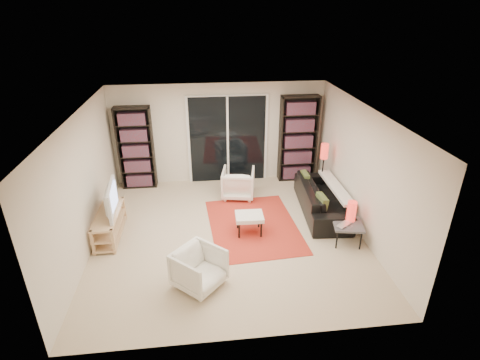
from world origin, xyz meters
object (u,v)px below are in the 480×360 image
at_px(bookshelf_left, 136,148).
at_px(tv_stand, 110,224).
at_px(floor_lamp, 324,157).
at_px(armchair_back, 238,183).
at_px(side_table, 348,226).
at_px(sofa, 322,198).
at_px(bookshelf_right, 298,139).
at_px(ottoman, 249,217).
at_px(armchair_front, 199,269).

xyz_separation_m(bookshelf_left, tv_stand, (-0.29, -2.12, -0.71)).
bearing_deg(floor_lamp, armchair_back, 175.26).
bearing_deg(side_table, sofa, 95.23).
distance_m(tv_stand, sofa, 4.30).
height_order(bookshelf_right, floor_lamp, bookshelf_right).
bearing_deg(armchair_back, ottoman, 102.34).
bearing_deg(side_table, bookshelf_left, 145.20).
xyz_separation_m(armchair_back, ottoman, (0.04, -1.53, 0.01)).
xyz_separation_m(tv_stand, side_table, (4.38, -0.72, 0.10)).
relative_size(sofa, armchair_back, 2.89).
xyz_separation_m(bookshelf_right, armchair_back, (-1.55, -0.80, -0.72)).
bearing_deg(bookshelf_right, sofa, -85.48).
distance_m(ottoman, side_table, 1.82).
bearing_deg(bookshelf_left, bookshelf_right, -0.00).
relative_size(bookshelf_right, ottoman, 3.94).
relative_size(bookshelf_left, ottoman, 3.65).
height_order(bookshelf_right, armchair_back, bookshelf_right).
bearing_deg(tv_stand, armchair_back, 27.12).
relative_size(ottoman, floor_lamp, 0.43).
bearing_deg(bookshelf_left, armchair_front, -69.69).
xyz_separation_m(armchair_back, floor_lamp, (1.89, -0.16, 0.61)).
bearing_deg(tv_stand, sofa, 5.93).
distance_m(bookshelf_left, sofa, 4.37).
height_order(bookshelf_right, ottoman, bookshelf_right).
distance_m(armchair_front, side_table, 2.85).
height_order(armchair_front, floor_lamp, floor_lamp).
bearing_deg(floor_lamp, armchair_front, -135.74).
xyz_separation_m(sofa, side_table, (0.11, -1.16, 0.05)).
relative_size(tv_stand, ottoman, 2.37).
height_order(tv_stand, floor_lamp, floor_lamp).
distance_m(sofa, ottoman, 1.76).
bearing_deg(armchair_front, side_table, -29.58).
relative_size(sofa, armchair_front, 3.03).
distance_m(armchair_back, side_table, 2.72).
relative_size(tv_stand, armchair_front, 1.82).
distance_m(bookshelf_right, armchair_front, 4.52).
relative_size(side_table, floor_lamp, 0.49).
bearing_deg(floor_lamp, side_table, -93.22).
relative_size(bookshelf_right, tv_stand, 1.66).
height_order(armchair_front, side_table, armchair_front).
height_order(armchair_back, armchair_front, armchair_back).
height_order(armchair_front, ottoman, armchair_front).
bearing_deg(ottoman, sofa, 21.63).
distance_m(sofa, armchair_front, 3.31).
xyz_separation_m(bookshelf_left, floor_lamp, (4.20, -0.95, -0.04)).
bearing_deg(sofa, side_table, -170.35).
height_order(sofa, armchair_front, armchair_front).
distance_m(bookshelf_right, side_table, 2.93).
distance_m(tv_stand, floor_lamp, 4.69).
bearing_deg(armchair_front, tv_stand, 89.22).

